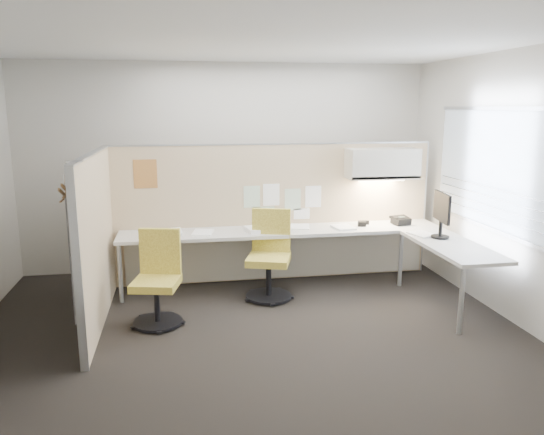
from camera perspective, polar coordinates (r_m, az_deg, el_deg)
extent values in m
cube|color=black|center=(5.50, -2.46, -12.03)|extent=(5.50, 4.50, 0.01)
cube|color=white|center=(5.06, -2.76, 18.48)|extent=(5.50, 4.50, 0.01)
cube|color=beige|center=(7.31, -4.88, 5.37)|extent=(5.50, 0.02, 2.80)
cube|color=beige|center=(2.93, 3.09, -4.44)|extent=(5.50, 0.02, 2.80)
cube|color=beige|center=(6.08, 24.07, 3.08)|extent=(0.02, 4.50, 2.80)
cube|color=#94A2AB|center=(6.05, 23.99, 4.48)|extent=(0.01, 2.80, 1.30)
cube|color=tan|center=(6.83, 0.29, 0.49)|extent=(4.10, 0.06, 1.75)
cube|color=tan|center=(5.71, -18.32, -2.37)|extent=(0.06, 2.20, 1.75)
cube|color=beige|center=(6.55, 1.23, -1.47)|extent=(4.00, 0.60, 0.04)
cube|color=beige|center=(6.18, 18.85, -2.94)|extent=(0.60, 1.47, 0.04)
cube|color=beige|center=(6.90, 0.78, -3.91)|extent=(3.90, 0.02, 0.64)
cylinder|color=#A5A8AA|center=(6.33, -16.00, -5.84)|extent=(0.05, 0.05, 0.69)
cylinder|color=#A5A8AA|center=(5.60, 19.69, -8.44)|extent=(0.05, 0.05, 0.69)
cylinder|color=#A5A8AA|center=(6.84, 13.67, -4.39)|extent=(0.05, 0.05, 0.69)
cube|color=beige|center=(6.90, 11.77, 5.70)|extent=(0.90, 0.36, 0.38)
cube|color=#FFEABF|center=(6.92, 11.70, 3.98)|extent=(0.60, 0.06, 0.02)
cube|color=#8CBF8C|center=(6.71, -2.18, 2.23)|extent=(0.21, 0.00, 0.28)
cube|color=white|center=(6.74, -0.08, 2.46)|extent=(0.21, 0.00, 0.28)
cube|color=#8CBF8C|center=(6.81, 2.25, 1.95)|extent=(0.21, 0.00, 0.28)
cube|color=white|center=(6.86, 4.46, 2.26)|extent=(0.21, 0.00, 0.28)
cube|color=#8CBF8C|center=(6.77, -0.91, 0.44)|extent=(0.28, 0.00, 0.18)
cube|color=white|center=(6.87, 3.22, 0.41)|extent=(0.21, 0.00, 0.14)
cube|color=orange|center=(6.61, -13.47, 4.58)|extent=(0.28, 0.00, 0.35)
cylinder|color=black|center=(5.72, -12.19, -10.93)|extent=(0.51, 0.51, 0.03)
cylinder|color=black|center=(5.65, -12.27, -9.10)|extent=(0.06, 0.06, 0.39)
cube|color=#EDDF58|center=(5.58, -12.38, -6.95)|extent=(0.54, 0.54, 0.08)
cube|color=#EDDF58|center=(5.69, -11.94, -3.56)|extent=(0.43, 0.15, 0.49)
cylinder|color=black|center=(6.31, -0.36, -8.44)|extent=(0.54, 0.54, 0.03)
cylinder|color=black|center=(6.24, -0.36, -6.65)|extent=(0.06, 0.06, 0.41)
cube|color=#EDDF58|center=(6.17, -0.37, -4.55)|extent=(0.60, 0.60, 0.08)
cube|color=#EDDF58|center=(6.31, -0.08, -1.35)|extent=(0.45, 0.20, 0.52)
cylinder|color=black|center=(6.42, 17.62, -1.98)|extent=(0.21, 0.21, 0.02)
cylinder|color=black|center=(6.40, 17.67, -1.21)|extent=(0.04, 0.04, 0.19)
cube|color=black|center=(6.35, 17.81, 1.07)|extent=(0.11, 0.50, 0.33)
cube|color=black|center=(6.35, 17.81, 1.07)|extent=(0.07, 0.45, 0.29)
cube|color=black|center=(7.01, 13.70, -0.35)|extent=(0.23, 0.23, 0.12)
cylinder|color=black|center=(6.98, 12.97, -0.06)|extent=(0.07, 0.17, 0.04)
cube|color=black|center=(6.92, 9.81, -0.54)|extent=(0.14, 0.05, 0.05)
cube|color=black|center=(6.81, 9.65, -0.70)|extent=(0.11, 0.07, 0.06)
cube|color=silver|center=(4.73, -20.48, 5.71)|extent=(0.14, 0.02, 0.02)
cylinder|color=silver|center=(4.75, -21.24, 4.65)|extent=(0.02, 0.02, 0.14)
cube|color=#AD7F4C|center=(4.77, -21.12, 3.10)|extent=(0.02, 0.45, 0.12)
cube|color=#AD7F4C|center=(4.81, -21.37, 2.67)|extent=(0.02, 0.45, 0.12)
cube|color=#B0B0BC|center=(4.86, -20.78, -4.52)|extent=(0.01, 0.07, 1.12)
cube|color=white|center=(6.46, -10.73, -1.53)|extent=(0.25, 0.32, 0.04)
cube|color=white|center=(6.41, -7.44, -1.60)|extent=(0.28, 0.34, 0.02)
cube|color=white|center=(6.44, -1.71, -1.30)|extent=(0.28, 0.34, 0.05)
cube|color=white|center=(6.68, 3.02, -0.99)|extent=(0.29, 0.34, 0.01)
cube|color=white|center=(6.66, 7.68, -1.07)|extent=(0.27, 0.33, 0.03)
cube|color=white|center=(6.51, 15.83, -1.74)|extent=(0.30, 0.35, 0.02)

